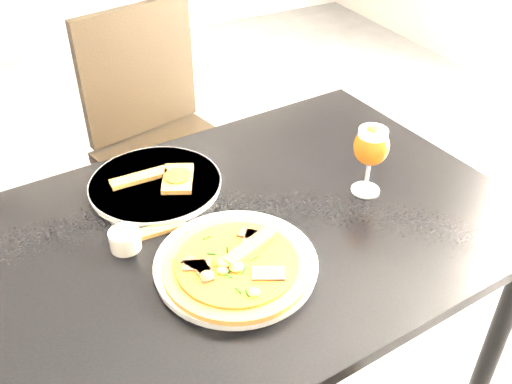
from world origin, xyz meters
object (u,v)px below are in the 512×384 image
dining_table (240,258)px  beer_glass (371,147)px  chair_far (165,140)px  pizza (237,264)px

dining_table → beer_glass: (0.31, -0.02, 0.21)m
beer_glass → chair_far: bearing=105.3°
dining_table → chair_far: chair_far is taller
dining_table → pizza: bearing=-122.3°
pizza → beer_glass: 0.41m
dining_table → pizza: (-0.07, -0.13, 0.12)m
dining_table → beer_glass: size_ratio=7.58×
chair_far → beer_glass: 0.90m
dining_table → chair_far: (0.10, 0.78, -0.14)m
dining_table → pizza: size_ratio=4.44×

